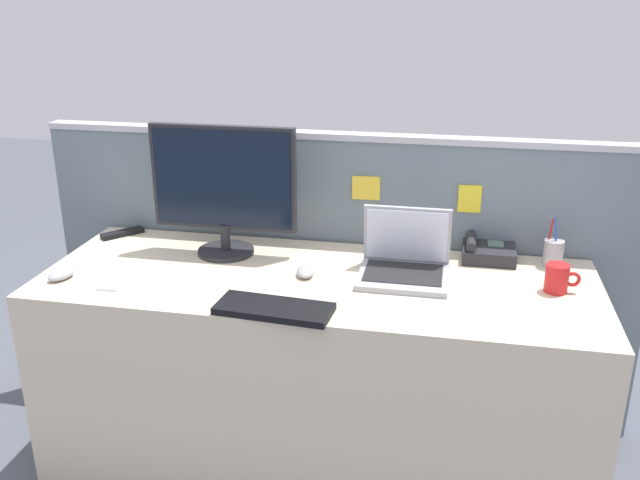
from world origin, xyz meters
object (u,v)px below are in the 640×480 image
Objects in this scene: desk_phone at (487,251)px; tv_remote at (123,233)px; computer_mouse_left_hand at (61,275)px; coffee_mug at (558,278)px; laptop at (405,260)px; cell_phone_white_slab at (114,282)px; computer_mouse_right_hand at (305,271)px; keyboard_main at (274,309)px; desktop_monitor at (223,185)px; pen_cup at (553,253)px.

tv_remote is at bearing -178.81° from desk_phone.
coffee_mug is at bearing 27.10° from computer_mouse_left_hand.
laptop reaches higher than desk_phone.
cell_phone_white_slab is 1.18× the size of coffee_mug.
computer_mouse_right_hand is 0.74× the size of cell_phone_white_slab.
laptop reaches higher than computer_mouse_right_hand.
keyboard_main reaches higher than cell_phone_white_slab.
desk_phone is at bearing 41.84° from tv_remote.
keyboard_main is (0.31, -0.45, -0.25)m from desktop_monitor.
computer_mouse_right_hand is 1.00× the size of computer_mouse_left_hand.
coffee_mug is at bearing -49.23° from desk_phone.
computer_mouse_left_hand is (-1.44, -0.48, -0.01)m from desk_phone.
desk_phone is (0.96, 0.12, -0.23)m from desktop_monitor.
desk_phone is 1.12× the size of tv_remote.
desk_phone is 1.33m from cell_phone_white_slab.
coffee_mug is at bearing -92.74° from pen_cup.
desktop_monitor is 0.54m from tv_remote.
computer_mouse_right_hand is at bearing 23.15° from tv_remote.
computer_mouse_left_hand is at bearing -50.10° from tv_remote.
keyboard_main is 3.60× the size of computer_mouse_right_hand.
desk_phone is at bearing 13.78° from computer_mouse_right_hand.
cell_phone_white_slab is (0.19, 0.00, -0.01)m from computer_mouse_left_hand.
laptop is 1.79× the size of tv_remote.
computer_mouse_right_hand is at bearing 11.70° from cell_phone_white_slab.
computer_mouse_left_hand is (-1.15, -0.27, -0.04)m from laptop.
desk_phone is 0.33m from coffee_mug.
cell_phone_white_slab is (-0.59, 0.11, -0.01)m from keyboard_main.
computer_mouse_left_hand reaches higher than keyboard_main.
computer_mouse_left_hand is 0.54× the size of pen_cup.
desktop_monitor is at bearing 55.80° from computer_mouse_left_hand.
laptop is 1.16m from tv_remote.
keyboard_main is at bearing 5.32° from tv_remote.
pen_cup is 1.66m from tv_remote.
computer_mouse_right_hand is 0.84m from computer_mouse_left_hand.
desktop_monitor is at bearing 173.82° from coffee_mug.
desktop_monitor is 1.21m from pen_cup.
pen_cup is (0.23, -0.03, 0.02)m from desk_phone.
tv_remote is 1.66m from coffee_mug.
cell_phone_white_slab is at bearing -171.40° from coffee_mug.
coffee_mug reaches higher than computer_mouse_left_hand.
desktop_monitor is 0.45m from computer_mouse_right_hand.
keyboard_main is at bearing -134.97° from laptop.
computer_mouse_right_hand is 0.59× the size of tv_remote.
desktop_monitor is 1.00m from desk_phone.
tv_remote reaches higher than cell_phone_white_slab.
desk_phone is at bearing 130.77° from coffee_mug.
cell_phone_white_slab is at bearing -174.07° from computer_mouse_right_hand.
cell_phone_white_slab is 1.48m from coffee_mug.
pen_cup is 1.08× the size of tv_remote.
cell_phone_white_slab is (-0.96, -0.26, -0.05)m from laptop.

